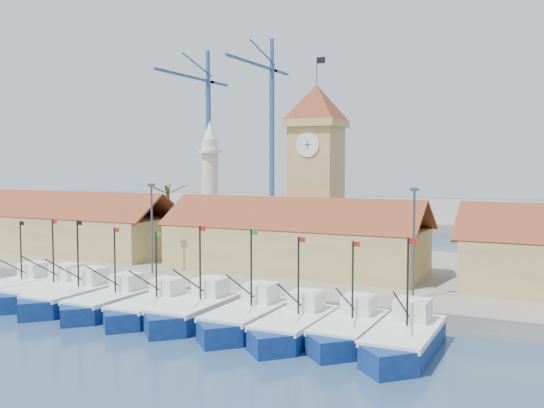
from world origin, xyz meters
The scene contains 21 objects.
ground centered at (0.00, 0.00, 0.00)m, with size 400.00×400.00×0.00m, color navy.
quay centered at (0.00, 24.00, 0.75)m, with size 140.00×32.00×1.50m, color gray.
terminal centered at (0.00, 110.00, 1.00)m, with size 240.00×80.00×2.00m, color gray.
boat_0 centered at (-21.16, 3.06, 0.78)m, with size 3.62×9.92×7.50m.
boat_1 centered at (-16.94, 2.89, 0.81)m, with size 3.80×10.40×7.87m.
boat_2 centered at (-13.33, 2.20, 0.82)m, with size 3.85×10.54×7.97m.
boat_3 centered at (-9.15, 2.15, 0.78)m, with size 3.63×9.94×7.52m.
boat_4 centered at (-4.89, 2.18, 0.76)m, with size 3.56×9.75×7.38m.
boat_5 centered at (-1.01, 2.62, 0.83)m, with size 3.86×10.56×7.99m.
boat_6 centered at (3.67, 2.43, 0.82)m, with size 3.84×10.53×7.97m.
boat_7 centered at (7.78, 1.93, 0.79)m, with size 3.69×10.11×7.65m.
boat_8 centered at (11.61, 2.71, 0.77)m, with size 3.59×9.83×7.44m.
boat_9 centered at (15.67, 1.80, 0.83)m, with size 3.87×10.60×8.02m.
hall_left centered at (-32.00, 20.00, 3.99)m, with size 31.20×10.13×7.61m.
hall_center centered at (0.00, 20.00, 3.99)m, with size 27.04×10.13×7.61m.
clock_tower centered at (0.00, 26.00, 11.96)m, with size 5.80×5.80×22.70m.
minaret centered at (-15.00, 28.00, 9.73)m, with size 3.00×3.00×16.30m.
palm_tree centered at (-20.00, 26.00, 6.25)m, with size 5.60×5.03×8.39m.
lamp_posts centered at (0.50, 12.00, 6.48)m, with size 80.70×0.25×9.03m.
crane_blue_far centered at (-60.85, 100.44, 24.53)m, with size 1.00×33.40×40.49m.
crane_blue_near centered at (-44.93, 106.43, 26.15)m, with size 1.00×34.07×43.32m.
Camera 1 is at (24.74, -36.80, 12.40)m, focal length 40.00 mm.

